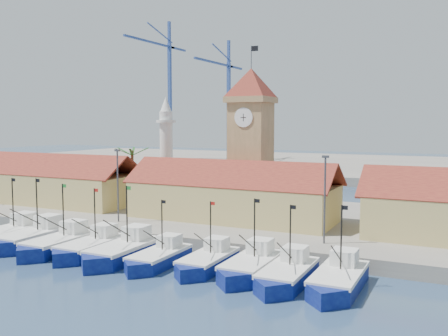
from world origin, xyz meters
The scene contains 21 objects.
ground centered at (0.00, 0.00, 0.00)m, with size 400.00×400.00×0.00m, color navy.
quay centered at (0.00, 24.00, 0.75)m, with size 140.00×32.00×1.50m, color gray.
terminal centered at (0.00, 110.00, 1.00)m, with size 240.00×80.00×2.00m, color gray.
boat_0 centered at (-20.76, 2.68, 0.81)m, with size 3.77×10.33×7.82m.
boat_1 centered at (-16.71, 2.44, 0.83)m, with size 3.85×10.56×7.99m.
boat_2 centered at (-12.16, 1.79, 0.79)m, with size 3.71×10.16×7.69m.
boat_3 centered at (-8.17, 2.23, 0.76)m, with size 3.55×9.74×7.37m.
boat_4 centered at (-3.97, 2.10, 0.82)m, with size 3.81×10.43×7.90m.
boat_5 centered at (0.28, 2.14, 0.69)m, with size 3.24×8.87×6.71m.
boat_6 centered at (5.16, 3.02, 0.70)m, with size 3.26×8.94×6.77m.
boat_7 centered at (9.58, 3.13, 0.76)m, with size 3.54×9.70×7.34m.
boat_8 centered at (13.29, 2.23, 0.74)m, with size 3.46×9.47×7.17m.
boat_9 centered at (17.60, 2.60, 0.77)m, with size 3.58×9.80×7.41m.
hall_left centered at (-32.00, 20.00, 3.99)m, with size 31.20×10.13×7.61m.
hall_center centered at (0.00, 20.00, 3.99)m, with size 27.04×10.13×7.61m.
clock_tower centered at (0.00, 26.00, 11.96)m, with size 5.80×5.80×22.70m.
minaret centered at (-15.00, 28.00, 9.73)m, with size 3.00×3.00×16.30m.
palm_tree centered at (-20.00, 26.00, 6.25)m, with size 5.60×5.03×8.39m.
lamp_posts centered at (0.50, 12.00, 6.48)m, with size 80.70×0.25×9.03m.
crane_blue_far centered at (-60.35, 100.49, 26.59)m, with size 1.00×33.82×44.14m.
crane_blue_near centered at (-42.02, 106.53, 22.92)m, with size 1.00×32.30×37.76m.
Camera 1 is at (26.54, -37.55, 13.83)m, focal length 40.00 mm.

